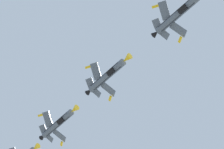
% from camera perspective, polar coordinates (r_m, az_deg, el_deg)
% --- Properties ---
extents(fighter_jet_left_wing, '(13.03, 11.62, 6.84)m').
position_cam_1_polar(fighter_jet_left_wing, '(106.45, 7.89, 7.17)').
color(fighter_jet_left_wing, '#4C5666').
extents(fighter_jet_right_wing, '(13.03, 11.61, 6.81)m').
position_cam_1_polar(fighter_jet_right_wing, '(113.75, -0.53, -0.10)').
color(fighter_jet_right_wing, '#4C5666').
extents(fighter_jet_left_outer, '(13.03, 11.50, 6.30)m').
position_cam_1_polar(fighter_jet_left_outer, '(126.11, -6.46, -5.83)').
color(fighter_jet_left_outer, '#4C5666').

